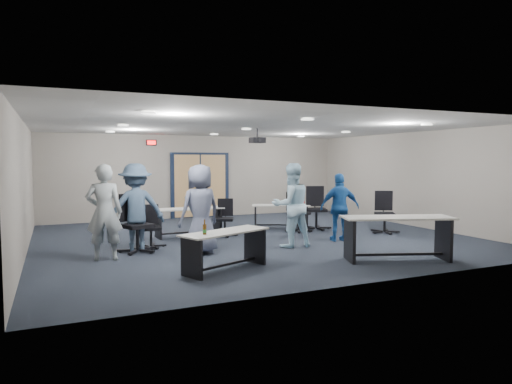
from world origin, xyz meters
name	(u,v)px	position (x,y,z in m)	size (l,w,h in m)	color
floor	(254,238)	(0.00, 0.00, 0.00)	(10.00, 10.00, 0.00)	black
back_wall	(200,177)	(0.00, 4.50, 1.35)	(10.00, 0.04, 2.70)	gray
front_wall	(373,196)	(0.00, -4.50, 1.35)	(10.00, 0.04, 2.70)	gray
left_wall	(24,188)	(-5.00, 0.00, 1.35)	(0.04, 9.00, 2.70)	gray
right_wall	(413,179)	(5.00, 0.00, 1.35)	(0.04, 9.00, 2.70)	gray
ceiling	(254,127)	(0.00, 0.00, 2.70)	(10.00, 9.00, 0.04)	silver
double_door	(200,186)	(0.00, 4.46, 1.05)	(2.00, 0.07, 2.20)	black
exit_sign	(151,143)	(-1.60, 4.44, 2.45)	(0.32, 0.07, 0.18)	black
ceiling_projector	(257,140)	(0.30, 0.50, 2.40)	(0.35, 0.32, 0.37)	black
ceiling_can_lights	(250,129)	(0.00, 0.25, 2.67)	(6.24, 5.74, 0.02)	white
table_front_left	(225,243)	(-1.79, -2.81, 0.47)	(1.75, 1.16, 0.93)	#ACAAA3
table_front_right	(397,231)	(1.45, -3.40, 0.57)	(2.16, 1.34, 0.83)	#ACAAA3
table_back_left	(189,217)	(-1.40, 0.90, 0.48)	(1.75, 0.65, 0.70)	#ACAAA3
table_back_right	(281,212)	(1.33, 1.16, 0.45)	(1.68, 1.16, 0.76)	#ACAAA3
chair_back_a	(151,226)	(-2.56, -0.25, 0.46)	(0.58, 0.58, 0.93)	black
chair_back_b	(225,218)	(-0.58, 0.50, 0.47)	(0.58, 0.58, 0.93)	black
chair_back_c	(299,212)	(1.45, 0.38, 0.53)	(0.67, 0.67, 1.07)	black
chair_back_d	(316,208)	(2.10, 0.55, 0.59)	(0.74, 0.74, 1.18)	black
chair_loose_left	(137,223)	(-2.91, -0.63, 0.60)	(0.76, 0.76, 1.20)	black
chair_loose_right	(385,212)	(3.38, -0.73, 0.55)	(0.69, 0.69, 1.09)	black
person_gray	(104,212)	(-3.60, -1.15, 0.92)	(0.67, 0.44, 1.83)	#8D9699
person_plaid	(200,209)	(-1.78, -1.32, 0.91)	(0.89, 0.58, 1.81)	#4F566D
person_lightblue	(291,205)	(0.26, -1.39, 0.92)	(0.89, 0.69, 1.83)	#C0EAFF
person_navy	(340,207)	(1.66, -1.21, 0.80)	(0.93, 0.39, 1.59)	#1D55A0
person_back	(136,208)	(-2.92, -0.52, 0.92)	(1.18, 0.68, 1.83)	#3F5671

